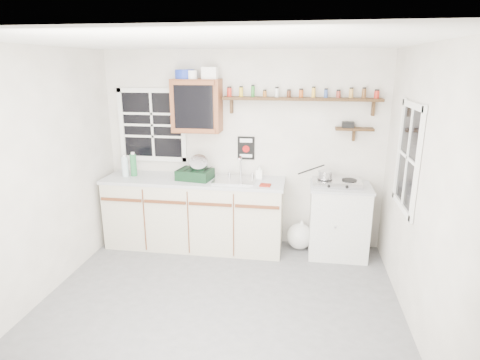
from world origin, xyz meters
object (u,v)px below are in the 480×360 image
at_px(upper_cabinet, 197,106).
at_px(spice_shelf, 301,98).
at_px(dish_rack, 196,171).
at_px(hotplate, 337,183).
at_px(right_cabinet, 338,220).
at_px(main_cabinet, 195,213).

distance_m(upper_cabinet, spice_shelf, 1.28).
height_order(upper_cabinet, spice_shelf, upper_cabinet).
height_order(spice_shelf, dish_rack, spice_shelf).
bearing_deg(dish_rack, hotplate, 9.15).
xyz_separation_m(upper_cabinet, hotplate, (1.75, -0.14, -0.88)).
bearing_deg(hotplate, dish_rack, 179.73).
distance_m(upper_cabinet, dish_rack, 0.82).
bearing_deg(right_cabinet, dish_rack, -178.96).
distance_m(main_cabinet, hotplate, 1.85).
bearing_deg(upper_cabinet, hotplate, -4.53).
height_order(right_cabinet, hotplate, hotplate).
height_order(main_cabinet, hotplate, hotplate).
distance_m(right_cabinet, dish_rack, 1.88).
relative_size(right_cabinet, dish_rack, 1.96).
height_order(main_cabinet, upper_cabinet, upper_cabinet).
distance_m(right_cabinet, upper_cabinet, 2.26).
bearing_deg(hotplate, upper_cabinet, 174.79).
bearing_deg(right_cabinet, main_cabinet, -179.21).
height_order(dish_rack, hotplate, dish_rack).
bearing_deg(upper_cabinet, main_cabinet, -103.68).
bearing_deg(spice_shelf, hotplate, -23.72).
height_order(right_cabinet, upper_cabinet, upper_cabinet).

